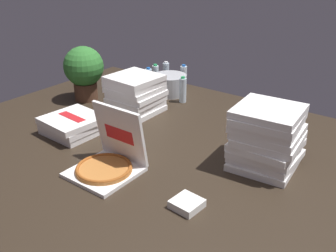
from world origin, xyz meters
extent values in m
cube|color=#2D2319|center=(0.00, 0.00, -0.01)|extent=(3.20, 2.40, 0.02)
cube|color=white|center=(-0.12, -0.39, 0.01)|extent=(0.35, 0.35, 0.02)
cylinder|color=#B77033|center=(-0.12, -0.39, 0.03)|extent=(0.32, 0.32, 0.02)
torus|color=#9C501E|center=(-0.12, -0.39, 0.04)|extent=(0.32, 0.32, 0.02)
cube|color=white|center=(-0.12, -0.24, 0.20)|extent=(0.35, 0.08, 0.35)
cube|color=red|center=(-0.12, -0.25, 0.19)|extent=(0.21, 0.02, 0.09)
cube|color=white|center=(-0.58, 0.41, 0.02)|extent=(0.35, 0.35, 0.04)
cube|color=red|center=(-0.58, 0.41, 0.04)|extent=(0.23, 0.06, 0.00)
cube|color=white|center=(-0.59, 0.41, 0.06)|extent=(0.36, 0.36, 0.04)
cube|color=red|center=(-0.59, 0.41, 0.08)|extent=(0.23, 0.07, 0.00)
cube|color=white|center=(-0.58, 0.41, 0.10)|extent=(0.35, 0.35, 0.04)
cube|color=red|center=(-0.58, 0.41, 0.12)|extent=(0.23, 0.06, 0.00)
cube|color=white|center=(-0.58, 0.42, 0.14)|extent=(0.35, 0.35, 0.04)
cube|color=white|center=(-0.59, 0.42, 0.18)|extent=(0.36, 0.36, 0.04)
cube|color=red|center=(-0.59, 0.42, 0.21)|extent=(0.23, 0.07, 0.00)
cube|color=white|center=(-0.59, 0.42, 0.22)|extent=(0.37, 0.37, 0.04)
cube|color=red|center=(-0.59, 0.42, 0.25)|extent=(0.23, 0.07, 0.00)
cube|color=white|center=(-0.59, 0.42, 0.27)|extent=(0.37, 0.37, 0.04)
cube|color=white|center=(0.56, 0.23, 0.02)|extent=(0.38, 0.38, 0.04)
cube|color=red|center=(0.56, 0.23, 0.04)|extent=(0.23, 0.08, 0.00)
cube|color=white|center=(0.57, 0.25, 0.06)|extent=(0.36, 0.36, 0.04)
cube|color=white|center=(0.56, 0.24, 0.10)|extent=(0.39, 0.39, 0.04)
cube|color=white|center=(0.57, 0.23, 0.14)|extent=(0.36, 0.36, 0.04)
cube|color=white|center=(0.58, 0.23, 0.18)|extent=(0.38, 0.38, 0.04)
cube|color=red|center=(0.58, 0.23, 0.21)|extent=(0.23, 0.09, 0.00)
cube|color=white|center=(0.57, 0.24, 0.22)|extent=(0.38, 0.38, 0.04)
cube|color=red|center=(0.57, 0.24, 0.25)|extent=(0.23, 0.08, 0.00)
cube|color=white|center=(0.56, 0.23, 0.27)|extent=(0.39, 0.39, 0.04)
cube|color=white|center=(0.56, 0.23, 0.31)|extent=(0.39, 0.39, 0.04)
cube|color=white|center=(0.56, 0.23, 0.35)|extent=(0.38, 0.38, 0.04)
cube|color=white|center=(-0.68, -0.13, 0.02)|extent=(0.36, 0.36, 0.04)
cube|color=white|center=(-0.67, -0.13, 0.06)|extent=(0.36, 0.36, 0.04)
cube|color=white|center=(-0.67, -0.14, 0.10)|extent=(0.38, 0.38, 0.04)
cube|color=red|center=(-0.67, -0.14, 0.12)|extent=(0.23, 0.08, 0.00)
cylinder|color=#B7BABF|center=(-0.60, 0.89, 0.09)|extent=(0.29, 0.29, 0.17)
cylinder|color=white|center=(-0.60, 1.08, 0.10)|extent=(0.06, 0.06, 0.20)
cylinder|color=blue|center=(-0.60, 1.08, 0.21)|extent=(0.03, 0.03, 0.02)
cylinder|color=silver|center=(-0.79, 1.07, 0.10)|extent=(0.06, 0.06, 0.20)
cylinder|color=white|center=(-0.79, 1.07, 0.21)|extent=(0.03, 0.03, 0.02)
cylinder|color=silver|center=(-0.79, 0.83, 0.10)|extent=(0.06, 0.06, 0.20)
cylinder|color=blue|center=(-0.79, 0.83, 0.21)|extent=(0.03, 0.03, 0.02)
cylinder|color=silver|center=(-0.66, 0.60, 0.10)|extent=(0.06, 0.06, 0.20)
cylinder|color=white|center=(-0.66, 0.60, 0.21)|extent=(0.03, 0.03, 0.02)
cylinder|color=white|center=(-0.81, 0.95, 0.10)|extent=(0.06, 0.06, 0.20)
cylinder|color=#239951|center=(-0.81, 0.95, 0.21)|extent=(0.03, 0.03, 0.02)
cylinder|color=silver|center=(-0.69, 0.67, 0.10)|extent=(0.06, 0.06, 0.20)
cylinder|color=blue|center=(-0.69, 0.67, 0.21)|extent=(0.03, 0.03, 0.02)
cylinder|color=silver|center=(-0.40, 0.79, 0.10)|extent=(0.06, 0.06, 0.20)
cylinder|color=#239951|center=(-0.40, 0.79, 0.21)|extent=(0.03, 0.03, 0.02)
cylinder|color=#513323|center=(-1.09, 0.36, 0.07)|extent=(0.19, 0.19, 0.15)
sphere|color=#2F722D|center=(-1.09, 0.36, 0.29)|extent=(0.33, 0.33, 0.33)
cube|color=white|center=(0.43, -0.37, 0.02)|extent=(0.15, 0.15, 0.04)
camera|label=1|loc=(1.28, -1.66, 1.16)|focal=40.91mm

